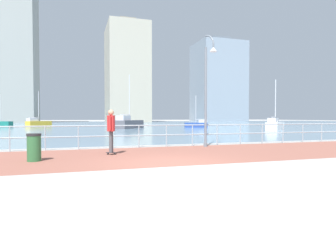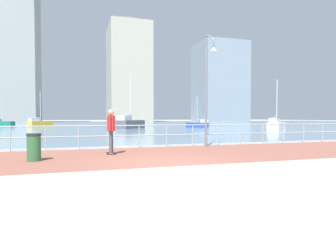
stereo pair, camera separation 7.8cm
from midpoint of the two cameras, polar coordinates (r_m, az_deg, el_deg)
The scene contains 15 objects.
ground at distance 48.65m, azimuth -13.86°, elevation -0.03°, with size 220.00×220.00×0.00m, color #ADAAA5.
brick_paving at distance 11.28m, azimuth -2.76°, elevation -5.73°, with size 28.00×5.58×0.01m, color #935647.
harbor_water at distance 58.71m, azimuth -14.42°, elevation 0.27°, with size 180.00×88.00×0.00m, color #6B899E.
waterfront_railing at distance 13.92m, azimuth -5.62°, elevation -1.18°, with size 25.25×0.06×1.10m.
lamppost at distance 14.32m, azimuth 8.16°, elevation 8.09°, with size 0.42×0.80×5.53m.
skateboarder at distance 11.44m, azimuth -11.10°, elevation -0.29°, with size 0.41×0.55×1.78m.
trash_bin at distance 10.57m, azimuth -24.97°, elevation -3.85°, with size 0.46×0.46×0.93m.
sailboat_white at distance 35.35m, azimuth 20.85°, elevation 0.16°, with size 3.99×3.67×5.84m.
sailboat_yellow at distance 41.19m, azimuth 6.05°, elevation 0.30°, with size 3.40×1.99×4.56m.
sailboat_blue at distance 54.65m, azimuth -30.19°, elevation 0.50°, with size 3.87×2.64×5.24m.
sailboat_navy at distance 50.28m, azimuth -24.16°, elevation 0.54°, with size 3.74×3.72×5.66m.
sailboat_red at distance 37.79m, azimuth -7.51°, elevation 0.53°, with size 4.43×4.86×7.07m.
tower_steel at distance 90.37m, azimuth -29.86°, elevation 13.02°, with size 16.82×12.87×40.64m.
tower_concrete at distance 113.00m, azimuth 10.29°, elevation 8.62°, with size 17.41×15.55×31.71m.
tower_slate at distance 92.26m, azimuth -7.93°, elevation 10.22°, with size 12.19×16.87×31.81m.
Camera 2 is at (-2.74, -8.56, 1.47)m, focal length 30.57 mm.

